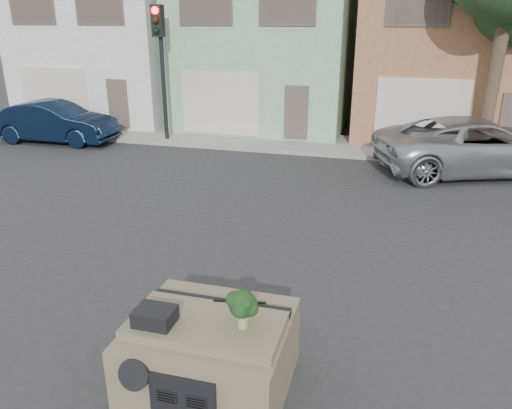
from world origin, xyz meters
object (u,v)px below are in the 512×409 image
at_px(broccoli, 242,309).
at_px(silver_pickup, 473,172).
at_px(traffic_signal, 162,76).
at_px(navy_sedan, 58,142).

bearing_deg(broccoli, silver_pickup, 70.34).
distance_m(traffic_signal, broccoli, 14.48).
bearing_deg(silver_pickup, broccoli, 139.52).
distance_m(navy_sedan, traffic_signal, 5.01).
bearing_deg(broccoli, navy_sedan, 133.94).
relative_size(silver_pickup, broccoli, 12.43).
height_order(navy_sedan, broccoli, broccoli).
bearing_deg(navy_sedan, traffic_signal, -77.50).
relative_size(traffic_signal, broccoli, 10.20).
relative_size(navy_sedan, broccoli, 9.61).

